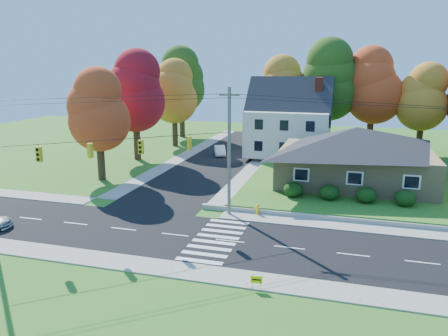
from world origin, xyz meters
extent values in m
plane|color=#3D7923|center=(0.00, 0.00, 0.00)|extent=(120.00, 120.00, 0.00)
cube|color=black|center=(0.00, 0.00, 0.01)|extent=(90.00, 8.00, 0.02)
cube|color=black|center=(-8.00, 26.00, 0.01)|extent=(8.00, 44.00, 0.02)
cube|color=#9C9A90|center=(0.00, 5.00, 0.04)|extent=(90.00, 2.00, 0.08)
cube|color=#9C9A90|center=(0.00, -5.00, 0.04)|extent=(90.00, 2.00, 0.08)
cube|color=#3D7923|center=(13.00, 21.00, 0.25)|extent=(30.00, 30.00, 0.50)
cube|color=tan|center=(8.00, 16.00, 2.10)|extent=(14.00, 10.00, 3.20)
pyramid|color=#26262B|center=(8.00, 16.00, 4.80)|extent=(14.60, 10.60, 2.20)
cube|color=silver|center=(0.00, 28.00, 3.30)|extent=(10.00, 8.00, 5.60)
pyramid|color=#26262B|center=(0.00, 28.00, 7.30)|extent=(10.40, 8.40, 2.40)
cube|color=brown|center=(3.50, 28.00, 5.30)|extent=(0.90, 0.90, 9.60)
ellipsoid|color=#163A10|center=(3.00, 9.80, 1.14)|extent=(1.70, 1.70, 1.27)
ellipsoid|color=#163A10|center=(6.00, 9.80, 1.14)|extent=(1.70, 1.70, 1.27)
ellipsoid|color=#163A10|center=(9.00, 9.80, 1.14)|extent=(1.70, 1.70, 1.27)
ellipsoid|color=#163A10|center=(12.00, 9.80, 1.14)|extent=(1.70, 1.70, 1.27)
cylinder|color=#666059|center=(-1.50, 5.20, 5.00)|extent=(0.26, 0.26, 10.00)
cube|color=#666059|center=(-1.50, 5.20, 9.40)|extent=(1.60, 0.12, 0.12)
cube|color=gold|center=(-12.00, -3.20, 5.95)|extent=(0.34, 0.26, 1.00)
cube|color=gold|center=(-9.50, -1.20, 5.95)|extent=(0.26, 0.34, 1.00)
cube|color=gold|center=(-6.80, 0.95, 5.95)|extent=(0.34, 0.26, 1.00)
cube|color=gold|center=(-4.00, 3.20, 5.95)|extent=(0.26, 0.34, 1.00)
cylinder|color=black|center=(-8.00, 0.00, 6.60)|extent=(13.02, 10.43, 0.04)
cylinder|color=#3F2A19|center=(-2.00, 34.00, 3.20)|extent=(0.80, 0.80, 5.40)
sphere|color=#BD7524|center=(-2.00, 34.00, 7.10)|extent=(6.72, 6.72, 6.72)
sphere|color=#BD7524|center=(-2.00, 34.00, 8.78)|extent=(5.91, 5.91, 5.91)
sphere|color=#BD7524|center=(-2.00, 34.00, 10.46)|extent=(5.11, 5.11, 5.11)
cylinder|color=#3F2A19|center=(4.00, 33.00, 3.65)|extent=(0.86, 0.86, 6.30)
sphere|color=#305317|center=(4.00, 33.00, 8.20)|extent=(7.84, 7.84, 7.84)
sphere|color=#305317|center=(4.00, 33.00, 10.16)|extent=(6.90, 6.90, 6.90)
sphere|color=#305317|center=(4.00, 33.00, 12.12)|extent=(5.96, 5.96, 5.96)
cylinder|color=#3F2A19|center=(10.00, 34.00, 3.43)|extent=(0.83, 0.83, 5.85)
sphere|color=#CA3F1C|center=(10.00, 34.00, 7.65)|extent=(7.28, 7.28, 7.28)
sphere|color=#CA3F1C|center=(10.00, 34.00, 9.47)|extent=(6.41, 6.41, 6.41)
sphere|color=#CA3F1C|center=(10.00, 34.00, 11.29)|extent=(5.53, 5.53, 5.53)
cylinder|color=#3F2A19|center=(16.00, 33.00, 2.98)|extent=(0.77, 0.77, 4.95)
sphere|color=#BD7524|center=(16.00, 33.00, 6.55)|extent=(6.16, 6.16, 6.16)
sphere|color=#BD7524|center=(16.00, 33.00, 8.09)|extent=(5.42, 5.42, 5.42)
sphere|color=#BD7524|center=(16.00, 33.00, 9.63)|extent=(4.68, 4.68, 4.68)
cylinder|color=#3F2A19|center=(-17.00, 12.00, 2.48)|extent=(0.77, 0.77, 4.95)
sphere|color=#CA3F1C|center=(-17.00, 12.00, 6.05)|extent=(6.16, 6.16, 6.16)
sphere|color=#CA3F1C|center=(-17.00, 12.00, 7.59)|extent=(5.42, 5.42, 5.42)
sphere|color=#CA3F1C|center=(-17.00, 12.00, 9.13)|extent=(4.68, 4.68, 4.68)
cylinder|color=#3F2A19|center=(-18.00, 22.00, 2.93)|extent=(0.83, 0.83, 5.85)
sphere|color=maroon|center=(-18.00, 22.00, 7.15)|extent=(7.28, 7.28, 7.28)
sphere|color=maroon|center=(-18.00, 22.00, 8.97)|extent=(6.41, 6.41, 6.41)
sphere|color=maroon|center=(-18.00, 22.00, 10.79)|extent=(5.53, 5.53, 5.53)
cylinder|color=#3F2A19|center=(-17.00, 32.00, 2.70)|extent=(0.80, 0.80, 5.40)
sphere|color=#BD7524|center=(-17.00, 32.00, 6.60)|extent=(6.72, 6.72, 6.72)
sphere|color=#BD7524|center=(-17.00, 32.00, 8.28)|extent=(5.91, 5.91, 5.91)
sphere|color=#BD7524|center=(-17.00, 32.00, 9.96)|extent=(5.11, 5.11, 5.11)
cylinder|color=#3F2A19|center=(-19.00, 40.00, 3.15)|extent=(0.86, 0.86, 6.30)
sphere|color=#305317|center=(-19.00, 40.00, 7.70)|extent=(7.84, 7.84, 7.84)
sphere|color=#305317|center=(-19.00, 40.00, 9.66)|extent=(6.90, 6.90, 6.90)
sphere|color=#305317|center=(-19.00, 40.00, 11.62)|extent=(5.96, 5.96, 5.96)
imported|color=silver|center=(-8.78, 27.23, 0.64)|extent=(2.53, 3.96, 1.23)
cylinder|color=yellow|center=(0.71, 5.70, 0.05)|extent=(0.39, 0.39, 0.11)
cylinder|color=yellow|center=(0.71, 5.70, 0.38)|extent=(0.26, 0.26, 0.60)
sphere|color=yellow|center=(0.71, 5.70, 0.74)|extent=(0.28, 0.28, 0.28)
cylinder|color=yellow|center=(0.71, 5.70, 0.49)|extent=(0.51, 0.25, 0.13)
cylinder|color=black|center=(2.82, -5.89, 0.26)|extent=(0.02, 0.02, 0.52)
cylinder|color=black|center=(3.28, -5.89, 0.26)|extent=(0.02, 0.02, 0.52)
cube|color=#FFFD01|center=(3.05, -5.89, 0.57)|extent=(0.63, 0.11, 0.42)
camera|label=1|loc=(7.18, -26.55, 11.64)|focal=35.00mm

